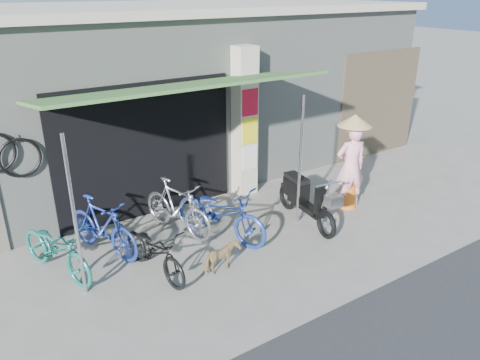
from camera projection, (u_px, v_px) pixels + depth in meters
ground at (284, 254)px, 7.61m from camera, size 80.00×80.00×0.00m
bicycle_shop at (150, 88)px, 10.82m from camera, size 12.30×5.30×3.66m
shop_pillar at (244, 123)px, 9.35m from camera, size 0.42×0.44×3.00m
awning at (181, 89)px, 7.43m from camera, size 4.60×1.88×2.72m
neighbour_right at (379, 104)px, 11.65m from camera, size 2.60×0.06×2.60m
bike_teal at (56, 249)px, 6.92m from camera, size 1.10×1.75×0.87m
bike_blue at (102, 226)px, 7.47m from camera, size 1.00×1.67×0.97m
bike_black at (155, 251)px, 6.93m from camera, size 0.77×1.59×0.80m
bike_silver at (177, 207)px, 8.09m from camera, size 0.89×1.70×0.98m
bike_navy at (221, 213)px, 7.91m from camera, size 1.29×1.94×0.96m
street_dog at (222, 258)px, 7.05m from camera, size 0.60×0.32×0.48m
moped at (305, 199)px, 8.48m from camera, size 0.54×1.79×1.02m
nun at (351, 163)px, 8.91m from camera, size 0.70×0.64×1.86m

